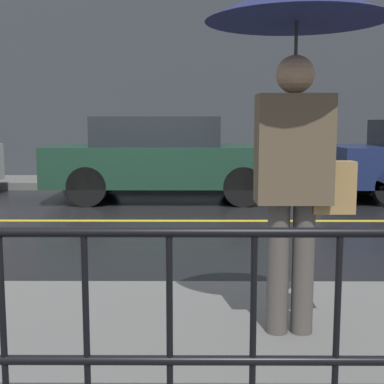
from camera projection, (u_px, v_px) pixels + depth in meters
ground_plane at (135, 221)px, 7.53m from camera, size 80.00×80.00×0.00m
sidewalk_near at (44, 360)px, 2.98m from camera, size 28.00×2.48×0.15m
sidewalk_far at (156, 182)px, 11.64m from camera, size 28.00×1.61×0.15m
lane_marking at (135, 221)px, 7.53m from camera, size 25.20×0.12×0.01m
building_storefront at (158, 50)px, 12.20m from camera, size 28.00×0.30×6.03m
pedestrian at (297, 57)px, 2.97m from camera, size 1.02×1.02×2.02m
car_dark_green at (165, 158)px, 9.48m from camera, size 4.14×1.76×1.47m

